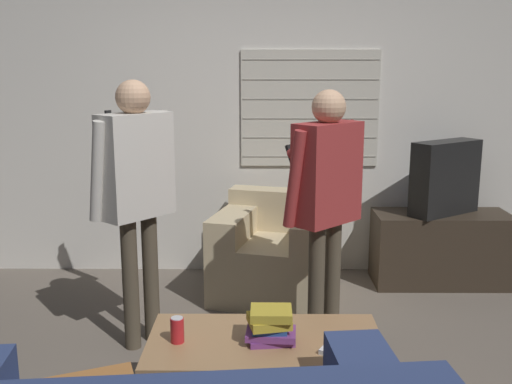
# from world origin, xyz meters

# --- Properties ---
(wall_back) EXTENTS (5.20, 0.08, 2.55)m
(wall_back) POSITION_xyz_m (0.01, 2.03, 1.28)
(wall_back) COLOR silver
(wall_back) RESTS_ON ground_plane
(armchair_beige) EXTENTS (1.04, 0.99, 0.78)m
(armchair_beige) POSITION_xyz_m (0.08, 1.43, 0.33)
(armchair_beige) COLOR #C6B289
(armchair_beige) RESTS_ON ground_plane
(coffee_table) EXTENTS (1.15, 0.61, 0.45)m
(coffee_table) POSITION_xyz_m (-0.02, -0.28, 0.41)
(coffee_table) COLOR #9E754C
(coffee_table) RESTS_ON ground_plane
(tv_stand) EXTENTS (1.07, 0.45, 0.59)m
(tv_stand) POSITION_xyz_m (1.42, 1.68, 0.29)
(tv_stand) COLOR #33281E
(tv_stand) RESTS_ON ground_plane
(tv) EXTENTS (0.62, 0.51, 0.58)m
(tv) POSITION_xyz_m (1.42, 1.68, 0.88)
(tv) COLOR black
(tv) RESTS_ON tv_stand
(person_left_standing) EXTENTS (0.54, 0.84, 1.67)m
(person_left_standing) POSITION_xyz_m (-0.81, 0.60, 1.07)
(person_left_standing) COLOR #4C4233
(person_left_standing) RESTS_ON ground_plane
(person_right_standing) EXTENTS (0.51, 0.81, 1.62)m
(person_right_standing) POSITION_xyz_m (0.35, 0.57, 1.03)
(person_right_standing) COLOR #4C4233
(person_right_standing) RESTS_ON ground_plane
(book_stack) EXTENTS (0.25, 0.21, 0.17)m
(book_stack) POSITION_xyz_m (0.01, -0.30, 0.53)
(book_stack) COLOR #75387F
(book_stack) RESTS_ON coffee_table
(soda_can) EXTENTS (0.07, 0.07, 0.13)m
(soda_can) POSITION_xyz_m (-0.44, -0.31, 0.51)
(soda_can) COLOR red
(soda_can) RESTS_ON coffee_table
(spare_remote) EXTENTS (0.10, 0.13, 0.02)m
(spare_remote) POSITION_xyz_m (0.28, -0.38, 0.46)
(spare_remote) COLOR white
(spare_remote) RESTS_ON coffee_table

